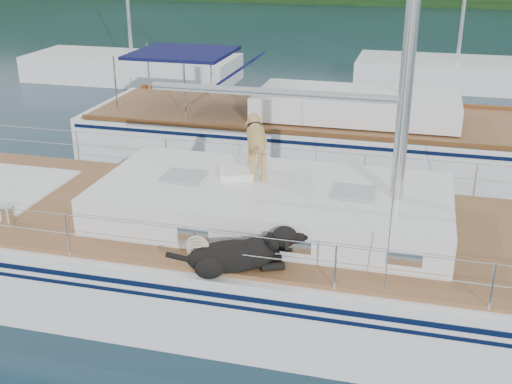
# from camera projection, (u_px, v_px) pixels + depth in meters

# --- Properties ---
(ground) EXTENTS (120.00, 120.00, 0.00)m
(ground) POSITION_uv_depth(u_px,v_px,m) (223.00, 285.00, 10.35)
(ground) COLOR black
(ground) RESTS_ON ground
(main_sailboat) EXTENTS (12.00, 4.08, 14.01)m
(main_sailboat) POSITION_uv_depth(u_px,v_px,m) (228.00, 249.00, 10.07)
(main_sailboat) COLOR white
(main_sailboat) RESTS_ON ground
(neighbor_sailboat) EXTENTS (11.00, 3.50, 13.30)m
(neighbor_sailboat) POSITION_uv_depth(u_px,v_px,m) (311.00, 134.00, 15.95)
(neighbor_sailboat) COLOR white
(neighbor_sailboat) RESTS_ON ground
(bg_boat_west) EXTENTS (8.00, 3.00, 11.65)m
(bg_boat_west) POSITION_uv_depth(u_px,v_px,m) (133.00, 68.00, 24.61)
(bg_boat_west) COLOR white
(bg_boat_west) RESTS_ON ground
(bg_boat_center) EXTENTS (7.20, 3.00, 11.65)m
(bg_boat_center) POSITION_uv_depth(u_px,v_px,m) (456.00, 74.00, 23.60)
(bg_boat_center) COLOR white
(bg_boat_center) RESTS_ON ground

